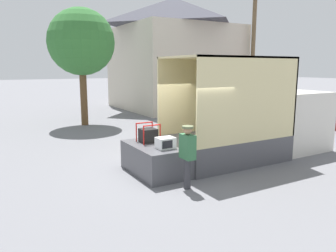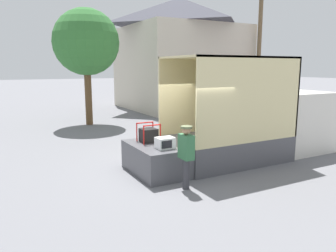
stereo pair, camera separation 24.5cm
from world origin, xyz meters
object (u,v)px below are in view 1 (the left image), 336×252
at_px(microwave, 165,143).
at_px(street_tree, 81,42).
at_px(box_truck, 262,127).
at_px(worker_person, 187,151).
at_px(utility_pole, 253,44).
at_px(portable_generator, 149,135).

relative_size(microwave, street_tree, 0.08).
bearing_deg(box_truck, worker_person, -159.80).
height_order(box_truck, street_tree, street_tree).
xyz_separation_m(microwave, worker_person, (0.08, -0.99, -0.01)).
distance_m(utility_pole, street_tree, 11.69).
height_order(worker_person, street_tree, street_tree).
distance_m(worker_person, street_tree, 11.03).
bearing_deg(portable_generator, utility_pole, 34.81).
distance_m(portable_generator, utility_pole, 15.21).
distance_m(box_truck, worker_person, 4.38).
height_order(microwave, portable_generator, portable_generator).
distance_m(box_truck, microwave, 4.22).
relative_size(worker_person, utility_pole, 0.18).
xyz_separation_m(box_truck, portable_generator, (-4.24, 0.40, 0.08)).
height_order(microwave, street_tree, street_tree).
bearing_deg(utility_pole, portable_generator, -145.19).
bearing_deg(worker_person, box_truck, 20.20).
relative_size(box_truck, street_tree, 1.02).
height_order(box_truck, microwave, box_truck).
bearing_deg(street_tree, microwave, -92.45).
bearing_deg(utility_pole, worker_person, -139.26).
xyz_separation_m(utility_pole, street_tree, (-11.68, 0.17, -0.30)).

